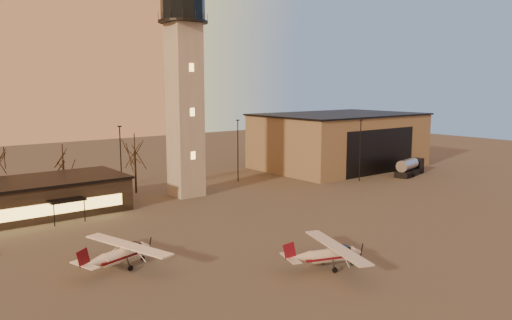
# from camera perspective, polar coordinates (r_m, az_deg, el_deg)

# --- Properties ---
(ground) EXTENTS (220.00, 220.00, 0.00)m
(ground) POSITION_cam_1_polar(r_m,az_deg,el_deg) (49.57, 10.06, -9.96)
(ground) COLOR #43403D
(ground) RESTS_ON ground
(control_tower) EXTENTS (6.80, 6.80, 32.60)m
(control_tower) POSITION_cam_1_polar(r_m,az_deg,el_deg) (70.61, -8.20, 9.03)
(control_tower) COLOR #9A9892
(control_tower) RESTS_ON ground
(hangar) EXTENTS (30.60, 20.60, 10.30)m
(hangar) POSITION_cam_1_polar(r_m,az_deg,el_deg) (97.10, 9.48, 2.24)
(hangar) COLOR #807054
(hangar) RESTS_ON ground
(terminal) EXTENTS (25.40, 12.20, 4.30)m
(terminal) POSITION_cam_1_polar(r_m,az_deg,el_deg) (65.94, -25.67, -4.10)
(terminal) COLOR black
(terminal) RESTS_ON ground
(light_poles) EXTENTS (58.50, 12.25, 10.14)m
(light_poles) POSITION_cam_1_polar(r_m,az_deg,el_deg) (72.45, -8.07, 0.35)
(light_poles) COLOR black
(light_poles) RESTS_ON ground
(tree_row) EXTENTS (37.20, 9.20, 8.80)m
(tree_row) POSITION_cam_1_polar(r_m,az_deg,el_deg) (74.21, -20.82, 0.48)
(tree_row) COLOR black
(tree_row) RESTS_ON ground
(cessna_front) EXTENTS (7.96, 9.76, 2.73)m
(cessna_front) POSITION_cam_1_polar(r_m,az_deg,el_deg) (44.28, 8.77, -10.93)
(cessna_front) COLOR silver
(cessna_front) RESTS_ON ground
(cessna_rear) EXTENTS (8.08, 10.01, 2.78)m
(cessna_rear) POSITION_cam_1_polar(r_m,az_deg,el_deg) (45.46, -14.75, -10.58)
(cessna_rear) COLOR white
(cessna_rear) RESTS_ON ground
(fuel_truck) EXTENTS (8.39, 4.17, 2.99)m
(fuel_truck) POSITION_cam_1_polar(r_m,az_deg,el_deg) (91.33, 17.14, -0.94)
(fuel_truck) COLOR black
(fuel_truck) RESTS_ON ground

